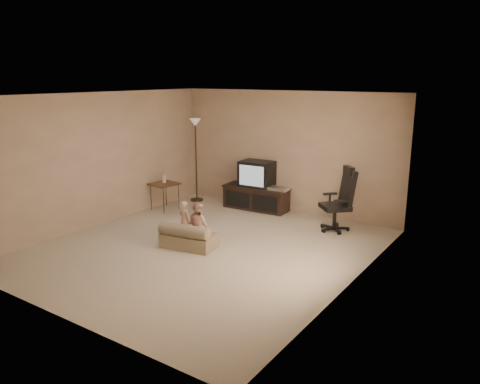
% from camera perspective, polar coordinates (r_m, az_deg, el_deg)
% --- Properties ---
extents(floor, '(5.50, 5.50, 0.00)m').
position_cam_1_polar(floor, '(7.84, -4.28, -6.87)').
color(floor, '#AFA08B').
rests_on(floor, ground).
extents(room_shell, '(5.50, 5.50, 5.50)m').
position_cam_1_polar(room_shell, '(7.44, -4.50, 4.12)').
color(room_shell, white).
rests_on(room_shell, floor).
extents(tv_stand, '(1.48, 0.62, 1.04)m').
position_cam_1_polar(tv_stand, '(9.97, 2.07, 0.32)').
color(tv_stand, black).
rests_on(tv_stand, floor).
extents(office_chair, '(0.78, 0.78, 1.20)m').
position_cam_1_polar(office_chair, '(8.77, 11.97, -1.91)').
color(office_chair, black).
rests_on(office_chair, floor).
extents(side_table, '(0.58, 0.58, 0.78)m').
position_cam_1_polar(side_table, '(10.03, -9.20, 0.97)').
color(side_table, brown).
rests_on(side_table, floor).
extents(floor_lamp, '(0.29, 0.29, 1.87)m').
position_cam_1_polar(floor_lamp, '(10.53, -5.43, 6.17)').
color(floor_lamp, '#312316').
rests_on(floor_lamp, floor).
extents(child_sofa, '(0.96, 0.65, 0.44)m').
position_cam_1_polar(child_sofa, '(7.84, -6.38, -5.56)').
color(child_sofa, gray).
rests_on(child_sofa, floor).
extents(toddler_left, '(0.29, 0.24, 0.72)m').
position_cam_1_polar(toddler_left, '(8.12, -6.77, -3.52)').
color(toddler_left, tan).
rests_on(toddler_left, floor).
extents(toddler_right, '(0.42, 0.29, 0.80)m').
position_cam_1_polar(toddler_right, '(7.76, -5.14, -4.02)').
color(toddler_right, tan).
rests_on(toddler_right, floor).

